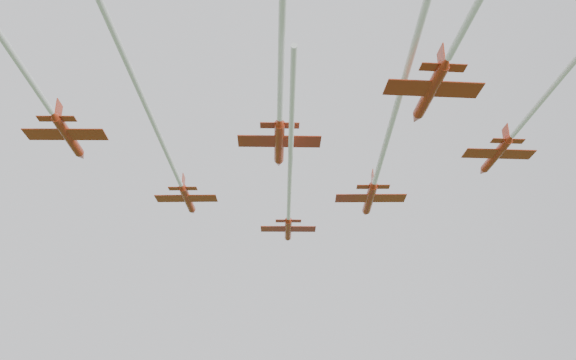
{
  "coord_description": "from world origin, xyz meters",
  "views": [
    {
      "loc": [
        0.98,
        -71.37,
        26.3
      ],
      "look_at": [
        -1.47,
        2.07,
        58.13
      ],
      "focal_mm": 40.0,
      "sensor_mm": 36.0,
      "label": 1
    }
  ],
  "objects_px": {
    "jet_row2_left": "(173,166)",
    "jet_row2_right": "(384,151)",
    "jet_lead": "(289,198)",
    "jet_row3_right": "(530,115)",
    "jet_row3_mid": "(281,69)",
    "jet_row4_right": "(472,13)",
    "jet_row3_left": "(21,66)"
  },
  "relations": [
    {
      "from": "jet_row2_left",
      "to": "jet_row2_right",
      "type": "height_order",
      "value": "jet_row2_right"
    },
    {
      "from": "jet_lead",
      "to": "jet_row2_left",
      "type": "xyz_separation_m",
      "value": [
        -14.04,
        -9.32,
        0.73
      ]
    },
    {
      "from": "jet_row2_left",
      "to": "jet_row2_right",
      "type": "distance_m",
      "value": 25.69
    },
    {
      "from": "jet_lead",
      "to": "jet_row3_right",
      "type": "height_order",
      "value": "jet_row3_right"
    },
    {
      "from": "jet_row2_left",
      "to": "jet_row3_mid",
      "type": "height_order",
      "value": "jet_row3_mid"
    },
    {
      "from": "jet_row4_right",
      "to": "jet_lead",
      "type": "bearing_deg",
      "value": 104.1
    },
    {
      "from": "jet_row3_mid",
      "to": "jet_row4_right",
      "type": "relative_size",
      "value": 1.24
    },
    {
      "from": "jet_row2_right",
      "to": "jet_row2_left",
      "type": "bearing_deg",
      "value": 171.7
    },
    {
      "from": "jet_row3_left",
      "to": "jet_row2_left",
      "type": "bearing_deg",
      "value": 64.68
    },
    {
      "from": "jet_row3_left",
      "to": "jet_row4_right",
      "type": "xyz_separation_m",
      "value": [
        38.62,
        -9.05,
        -2.15
      ]
    },
    {
      "from": "jet_row2_left",
      "to": "jet_row3_left",
      "type": "height_order",
      "value": "jet_row3_left"
    },
    {
      "from": "jet_lead",
      "to": "jet_row3_left",
      "type": "xyz_separation_m",
      "value": [
        -23.54,
        -31.61,
        0.67
      ]
    },
    {
      "from": "jet_lead",
      "to": "jet_row4_right",
      "type": "distance_m",
      "value": 43.39
    },
    {
      "from": "jet_row3_right",
      "to": "jet_row2_left",
      "type": "bearing_deg",
      "value": 159.09
    },
    {
      "from": "jet_row2_left",
      "to": "jet_row3_mid",
      "type": "xyz_separation_m",
      "value": [
        14.21,
        -20.03,
        0.5
      ]
    },
    {
      "from": "jet_row2_left",
      "to": "jet_row3_mid",
      "type": "bearing_deg",
      "value": -55.45
    },
    {
      "from": "jet_lead",
      "to": "jet_row3_left",
      "type": "distance_m",
      "value": 39.42
    },
    {
      "from": "jet_row2_left",
      "to": "jet_row3_left",
      "type": "bearing_deg",
      "value": -113.88
    },
    {
      "from": "jet_row2_left",
      "to": "jet_row4_right",
      "type": "xyz_separation_m",
      "value": [
        29.12,
        -31.34,
        -2.2
      ]
    },
    {
      "from": "jet_row2_left",
      "to": "jet_row2_right",
      "type": "relative_size",
      "value": 0.79
    },
    {
      "from": "jet_row2_left",
      "to": "jet_row4_right",
      "type": "relative_size",
      "value": 0.98
    },
    {
      "from": "jet_row3_left",
      "to": "jet_row3_mid",
      "type": "bearing_deg",
      "value": 3.21
    },
    {
      "from": "jet_row3_mid",
      "to": "jet_lead",
      "type": "bearing_deg",
      "value": 87.09
    },
    {
      "from": "jet_row3_mid",
      "to": "jet_row4_right",
      "type": "bearing_deg",
      "value": -40.44
    },
    {
      "from": "jet_row3_mid",
      "to": "jet_row3_left",
      "type": "bearing_deg",
      "value": -177.8
    },
    {
      "from": "jet_row2_left",
      "to": "jet_row3_mid",
      "type": "distance_m",
      "value": 24.56
    },
    {
      "from": "jet_row3_left",
      "to": "jet_row3_right",
      "type": "distance_m",
      "value": 50.77
    },
    {
      "from": "jet_row3_mid",
      "to": "jet_row4_right",
      "type": "distance_m",
      "value": 18.91
    },
    {
      "from": "jet_row2_right",
      "to": "jet_row3_right",
      "type": "height_order",
      "value": "jet_row2_right"
    },
    {
      "from": "jet_lead",
      "to": "jet_row4_right",
      "type": "xyz_separation_m",
      "value": [
        15.08,
        -40.66,
        -1.47
      ]
    },
    {
      "from": "jet_lead",
      "to": "jet_row4_right",
      "type": "bearing_deg",
      "value": -72.15
    },
    {
      "from": "jet_row2_right",
      "to": "jet_row3_left",
      "type": "bearing_deg",
      "value": -152.63
    }
  ]
}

